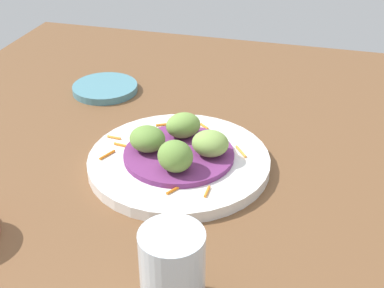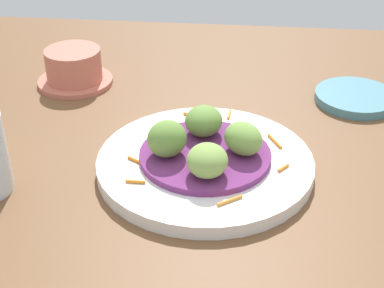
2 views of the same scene
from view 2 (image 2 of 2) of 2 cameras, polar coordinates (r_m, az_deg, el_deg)
name	(u,v)px [view 2 (image 2 of 2)]	position (r cm, az deg, el deg)	size (l,w,h in cm)	color
table_surface	(224,181)	(75.21, 3.09, -3.63)	(110.00, 110.00, 2.00)	brown
main_plate	(205,164)	(75.01, 1.28, -1.95)	(27.72, 27.72, 1.77)	white
cabbage_bed	(205,155)	(74.30, 1.29, -1.10)	(16.77, 16.77, 0.85)	#702D6B
carrot_garnish	(214,148)	(76.28, 2.15, -0.37)	(20.40, 22.77, 0.40)	orange
guac_scoop_left	(167,138)	(72.81, -2.42, 0.63)	(4.83, 5.22, 4.55)	olive
guac_scoop_center	(207,160)	(69.06, 1.50, -1.61)	(4.95, 5.53, 3.78)	#84A851
guac_scoop_right	(243,138)	(73.40, 5.02, 0.54)	(5.53, 4.46, 3.96)	#759E47
guac_scoop_back	(204,121)	(77.16, 1.15, 2.27)	(5.48, 4.96, 3.85)	olive
side_plate_small	(356,97)	(95.19, 15.66, 4.39)	(12.66, 12.66, 1.37)	teal
terracotta_bowl	(74,68)	(98.61, -11.42, 7.24)	(12.32, 12.32, 5.96)	#C66B56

